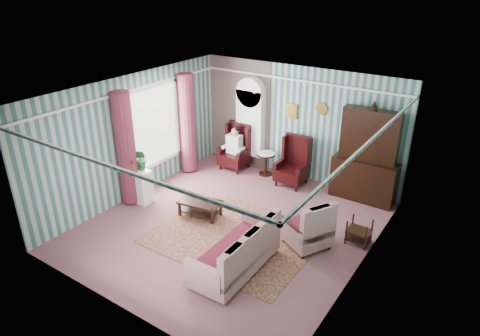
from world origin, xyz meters
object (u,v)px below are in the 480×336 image
Objects in this scene: wingback_left at (235,147)px; floral_armchair at (308,224)px; dresser_hutch at (367,153)px; seated_woman at (235,148)px; nest_table at (359,231)px; sofa at (235,248)px; coffee_table at (200,208)px; plant_stand at (140,186)px; bookcase at (250,128)px; round_side_table at (266,164)px; wingback_right at (292,162)px.

wingback_left is 3.93m from floral_armchair.
dresser_hutch reaches higher than seated_woman.
floral_armchair is at bearing -141.09° from nest_table.
sofa is 2.06× the size of coffee_table.
sofa is at bearing -14.87° from plant_stand.
bookcase reaches higher than nest_table.
plant_stand is (-1.70, -2.90, 0.10)m from round_side_table.
dresser_hutch is 4.37× the size of nest_table.
sofa is at bearing -67.04° from round_side_table.
plant_stand is 1.63m from coffee_table.
floral_armchair is (-0.25, -2.48, -0.69)m from dresser_hutch.
coffee_table is (1.59, 0.25, -0.21)m from plant_stand.
seated_woman is 1.27× the size of coffee_table.
bookcase is at bearing 77.08° from floral_armchair.
seated_woman reaches higher than sofa.
wingback_right is (-1.75, -0.27, -0.55)m from dresser_hutch.
seated_woman is at bearing 180.00° from wingback_right.
round_side_table is 1.11× the size of nest_table.
bookcase reaches higher than wingback_right.
wingback_right is at bearing 69.09° from coffee_table.
round_side_table is at bearing 151.80° from nest_table.
floral_armchair reaches higher than plant_stand.
bookcase is 1.07m from round_side_table.
bookcase is 3.09m from coffee_table.
wingback_left is at bearing -175.59° from dresser_hutch.
dresser_hutch is 1.86m from wingback_right.
seated_woman is 2.87m from plant_stand.
floral_armchair is 1.06× the size of coffee_table.
plant_stand is 0.86× the size of coffee_table.
coffee_table is at bearing -79.33° from bookcase.
seated_woman reaches higher than nest_table.
floral_armchair is (3.25, -2.21, -0.10)m from seated_woman.
plant_stand is (-4.87, -1.20, 0.13)m from nest_table.
wingback_left is 2.87m from plant_stand.
nest_table is at bearing -20.85° from seated_woman.
round_side_table is 0.75× the size of plant_stand.
dresser_hutch reaches higher than wingback_left.
sofa is at bearing -33.41° from coffee_table.
nest_table is at bearing -28.20° from round_side_table.
bookcase is 4.37m from nest_table.
sofa is (2.50, -3.63, -0.11)m from seated_woman.
bookcase is 2.41× the size of coffee_table.
plant_stand is at bearing -106.22° from seated_woman.
dresser_hutch is 1.89× the size of wingback_right.
plant_stand is at bearing -106.22° from wingback_left.
bookcase is at bearing 165.43° from wingback_right.
dresser_hutch is at bearing 4.41° from seated_woman.
sofa is 2.06m from coffee_table.
bookcase is 4.02m from floral_armchair.
round_side_table is (0.90, 0.15, -0.29)m from seated_woman.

